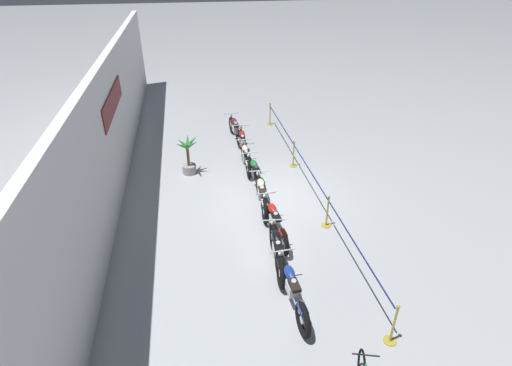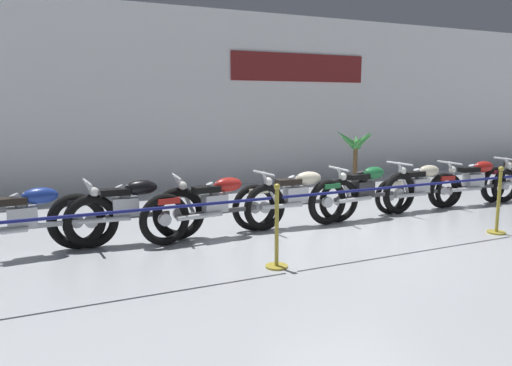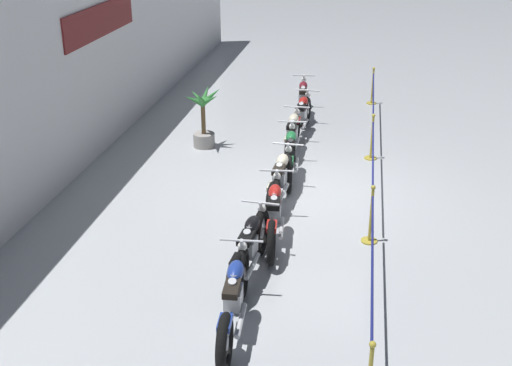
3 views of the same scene
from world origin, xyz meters
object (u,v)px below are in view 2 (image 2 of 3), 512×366
Objects in this scene: stanchion_mid_right at (498,211)px; motorcycle_cream_5 at (421,187)px; stanchion_far_left at (315,204)px; stanchion_mid_left at (277,239)px; motorcycle_black_1 at (130,212)px; motorcycle_red_2 at (218,207)px; potted_palm_left_of_row at (355,163)px; motorcycle_blue_0 at (28,222)px; motorcycle_green_4 at (366,192)px; motorcycle_red_6 at (476,183)px; motorcycle_cream_3 at (299,198)px.

motorcycle_cream_5 is at bearing 86.29° from stanchion_mid_right.
stanchion_mid_left is at bearing 180.00° from stanchion_far_left.
motorcycle_black_1 is 0.18× the size of stanchion_far_left.
motorcycle_red_2 is at bearing -177.71° from motorcycle_cream_5.
potted_palm_left_of_row is 5.19m from stanchion_far_left.
motorcycle_blue_0 reaches higher than motorcycle_red_2.
motorcycle_green_4 is 2.29× the size of stanchion_mid_right.
motorcycle_blue_0 is at bearing 151.62° from stanchion_far_left.
potted_palm_left_of_row is 3.89m from stanchion_mid_right.
motorcycle_blue_0 is 1.08× the size of motorcycle_black_1.
potted_palm_left_of_row reaches higher than motorcycle_black_1.
stanchion_far_left is (0.70, -1.62, 0.28)m from motorcycle_red_2.
motorcycle_red_6 is (5.49, 0.09, -0.02)m from motorcycle_red_2.
stanchion_mid_right is at bearing -15.08° from motorcycle_blue_0.
motorcycle_red_2 is at bearing 95.34° from stanchion_mid_left.
potted_palm_left_of_row reaches higher than motorcycle_blue_0.
motorcycle_cream_5 is 1.79m from stanchion_mid_right.
motorcycle_green_4 is (5.38, -0.12, 0.00)m from motorcycle_blue_0.
motorcycle_black_1 reaches higher than motorcycle_blue_0.
motorcycle_blue_0 is at bearing 179.46° from motorcycle_red_6.
motorcycle_red_6 is at bearing 17.80° from stanchion_mid_left.
potted_palm_left_of_row is at bearing 20.74° from motorcycle_black_1.
motorcycle_red_6 is 5.09m from stanchion_far_left.
motorcycle_cream_5 is 4.38m from stanchion_mid_left.
potted_palm_left_of_row reaches higher than motorcycle_red_6.
stanchion_far_left is (-3.45, -1.79, 0.29)m from motorcycle_cream_5.
potted_palm_left_of_row is (2.71, 2.17, 0.19)m from motorcycle_cream_3.
motorcycle_black_1 reaches higher than motorcycle_cream_5.
potted_palm_left_of_row is at bearing 89.75° from motorcycle_cream_5.
stanchion_far_left is (1.97, -1.82, 0.28)m from motorcycle_black_1.
motorcycle_black_1 is 0.92× the size of motorcycle_green_4.
stanchion_mid_right is at bearing -21.91° from motorcycle_red_2.
motorcycle_cream_5 is 1.41× the size of potted_palm_left_of_row.
motorcycle_cream_3 reaches higher than motorcycle_cream_5.
stanchion_mid_left is (-2.62, -1.67, -0.12)m from motorcycle_green_4.
motorcycle_cream_5 is (5.42, -0.03, -0.02)m from motorcycle_black_1.
motorcycle_green_4 is at bearing -2.11° from motorcycle_black_1.
motorcycle_green_4 reaches higher than motorcycle_cream_5.
motorcycle_black_1 reaches higher than motorcycle_green_4.
motorcycle_green_4 reaches higher than motorcycle_red_6.
stanchion_far_left reaches higher than motorcycle_cream_5.
motorcycle_cream_3 is 1.10× the size of motorcycle_cream_5.
stanchion_mid_left reaches higher than motorcycle_black_1.
motorcycle_green_4 is 1.64× the size of potted_palm_left_of_row.
motorcycle_green_4 is at bearing -122.19° from potted_palm_left_of_row.
motorcycle_red_2 is 1.06× the size of motorcycle_red_6.
motorcycle_cream_3 is at bearing 178.47° from motorcycle_green_4.
motorcycle_red_2 is at bearing -3.70° from motorcycle_blue_0.
stanchion_mid_left reaches higher than motorcycle_red_6.
stanchion_far_left reaches higher than motorcycle_green_4.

